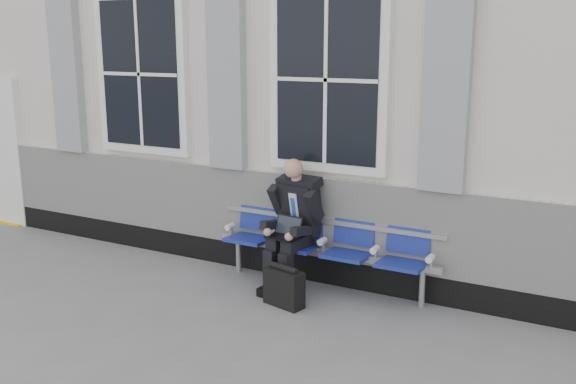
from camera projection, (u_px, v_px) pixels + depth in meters
The scene contains 5 objects.
ground at pixel (227, 325), 6.11m from camera, with size 70.00×70.00×0.00m, color slate.
station_building at pixel (366, 73), 8.59m from camera, with size 14.40×4.40×4.49m.
bench at pixel (325, 239), 6.94m from camera, with size 2.60×0.47×0.91m.
businessman at pixel (294, 219), 6.92m from camera, with size 0.60×0.81×1.43m.
briefcase at pixel (284, 287), 6.53m from camera, with size 0.46×0.27×0.44m.
Camera 1 is at (3.18, -4.71, 2.65)m, focal length 40.00 mm.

